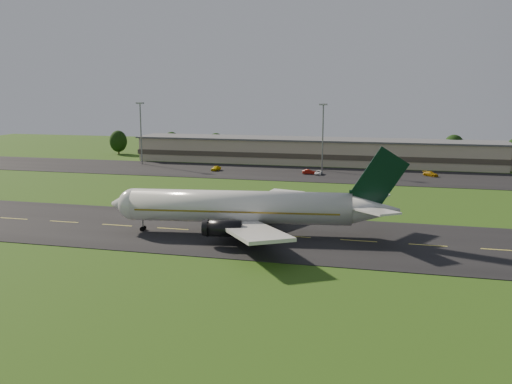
% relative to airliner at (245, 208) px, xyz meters
% --- Properties ---
extents(ground, '(360.00, 360.00, 0.00)m').
position_rel_airliner_xyz_m(ground, '(-2.52, -0.11, -4.66)').
color(ground, '#234310').
rests_on(ground, ground).
extents(taxiway, '(220.00, 30.00, 0.10)m').
position_rel_airliner_xyz_m(taxiway, '(-2.52, -0.11, -4.61)').
color(taxiway, black).
rests_on(taxiway, ground).
extents(apron, '(260.00, 30.00, 0.10)m').
position_rel_airliner_xyz_m(apron, '(-2.52, 71.89, -4.61)').
color(apron, black).
rests_on(apron, ground).
extents(airliner, '(51.15, 41.81, 15.57)m').
position_rel_airliner_xyz_m(airliner, '(0.00, 0.00, 0.00)').
color(airliner, white).
rests_on(airliner, ground).
extents(terminal, '(145.00, 16.00, 8.40)m').
position_rel_airliner_xyz_m(terminal, '(3.88, 96.07, -0.67)').
color(terminal, tan).
rests_on(terminal, ground).
extents(light_mast_west, '(2.40, 1.20, 20.35)m').
position_rel_airliner_xyz_m(light_mast_west, '(-57.52, 79.89, 8.08)').
color(light_mast_west, gray).
rests_on(light_mast_west, ground).
extents(light_mast_centre, '(2.40, 1.20, 20.35)m').
position_rel_airliner_xyz_m(light_mast_centre, '(2.48, 79.89, 8.08)').
color(light_mast_centre, gray).
rests_on(light_mast_centre, ground).
extents(tree_line, '(195.75, 9.36, 9.91)m').
position_rel_airliner_xyz_m(tree_line, '(25.69, 106.11, 0.20)').
color(tree_line, black).
rests_on(tree_line, ground).
extents(service_vehicle_a, '(2.35, 4.54, 1.48)m').
position_rel_airliner_xyz_m(service_vehicle_a, '(-28.92, 71.41, -3.82)').
color(service_vehicle_a, yellow).
rests_on(service_vehicle_a, apron).
extents(service_vehicle_b, '(4.22, 2.13, 1.33)m').
position_rel_airliner_xyz_m(service_vehicle_b, '(-0.18, 71.25, -3.90)').
color(service_vehicle_b, maroon).
rests_on(service_vehicle_b, apron).
extents(service_vehicle_c, '(2.04, 4.35, 1.20)m').
position_rel_airliner_xyz_m(service_vehicle_c, '(2.66, 70.93, -3.96)').
color(service_vehicle_c, white).
rests_on(service_vehicle_c, apron).
extents(service_vehicle_d, '(4.76, 4.49, 1.35)m').
position_rel_airliner_xyz_m(service_vehicle_d, '(34.23, 75.71, -3.88)').
color(service_vehicle_d, '#C08C0B').
rests_on(service_vehicle_d, apron).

